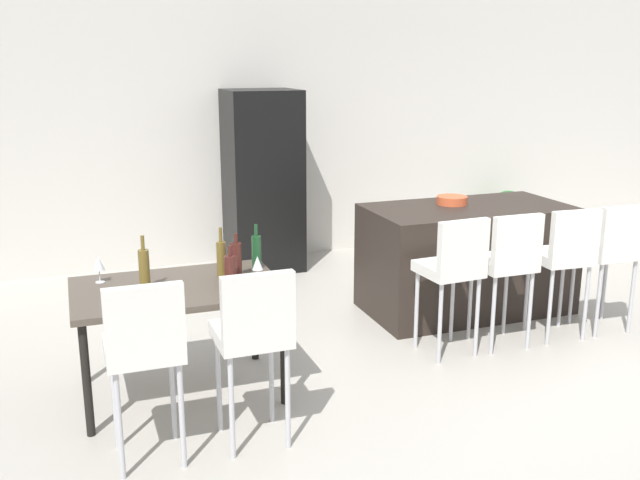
% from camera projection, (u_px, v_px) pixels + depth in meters
% --- Properties ---
extents(ground_plane, '(10.00, 10.00, 0.00)m').
position_uv_depth(ground_plane, '(479.00, 340.00, 5.56)').
color(ground_plane, '#ADA89E').
extents(back_wall, '(10.00, 0.12, 2.90)m').
position_uv_depth(back_wall, '(342.00, 122.00, 7.89)').
color(back_wall, beige).
rests_on(back_wall, ground_plane).
extents(kitchen_island, '(1.72, 0.91, 0.92)m').
position_uv_depth(kitchen_island, '(466.00, 258.00, 6.14)').
color(kitchen_island, black).
rests_on(kitchen_island, ground_plane).
extents(bar_chair_left, '(0.43, 0.43, 1.05)m').
position_uv_depth(bar_chair_left, '(454.00, 265.00, 5.11)').
color(bar_chair_left, silver).
rests_on(bar_chair_left, ground_plane).
extents(bar_chair_middle, '(0.40, 0.40, 1.05)m').
position_uv_depth(bar_chair_middle, '(508.00, 259.00, 5.26)').
color(bar_chair_middle, silver).
rests_on(bar_chair_middle, ground_plane).
extents(bar_chair_right, '(0.42, 0.42, 1.05)m').
position_uv_depth(bar_chair_right, '(565.00, 253.00, 5.43)').
color(bar_chair_right, silver).
rests_on(bar_chair_right, ground_plane).
extents(bar_chair_far, '(0.41, 0.41, 1.05)m').
position_uv_depth(bar_chair_far, '(612.00, 247.00, 5.58)').
color(bar_chair_far, silver).
rests_on(bar_chair_far, ground_plane).
extents(dining_table, '(1.31, 0.85, 0.74)m').
position_uv_depth(dining_table, '(178.00, 296.00, 4.52)').
color(dining_table, '#4C4238').
rests_on(dining_table, ground_plane).
extents(dining_chair_near, '(0.40, 0.40, 1.05)m').
position_uv_depth(dining_chair_near, '(144.00, 344.00, 3.70)').
color(dining_chair_near, silver).
rests_on(dining_chair_near, ground_plane).
extents(dining_chair_far, '(0.40, 0.40, 1.05)m').
position_uv_depth(dining_chair_far, '(254.00, 330.00, 3.89)').
color(dining_chair_far, silver).
rests_on(dining_chair_far, ground_plane).
extents(wine_bottle_corner, '(0.06, 0.06, 0.33)m').
position_uv_depth(wine_bottle_corner, '(221.00, 258.00, 4.66)').
color(wine_bottle_corner, brown).
rests_on(wine_bottle_corner, dining_table).
extents(wine_bottle_end, '(0.08, 0.08, 0.27)m').
position_uv_depth(wine_bottle_end, '(230.00, 271.00, 4.46)').
color(wine_bottle_end, '#471E19').
rests_on(wine_bottle_end, dining_table).
extents(wine_bottle_right, '(0.06, 0.06, 0.31)m').
position_uv_depth(wine_bottle_right, '(256.00, 252.00, 4.84)').
color(wine_bottle_right, '#194723').
rests_on(wine_bottle_right, dining_table).
extents(wine_bottle_inner, '(0.07, 0.07, 0.35)m').
position_uv_depth(wine_bottle_inner, '(144.00, 269.00, 4.39)').
color(wine_bottle_inner, brown).
rests_on(wine_bottle_inner, dining_table).
extents(wine_bottle_near, '(0.07, 0.07, 0.30)m').
position_uv_depth(wine_bottle_near, '(237.00, 260.00, 4.62)').
color(wine_bottle_near, '#471E19').
rests_on(wine_bottle_near, dining_table).
extents(wine_glass_left, '(0.07, 0.07, 0.17)m').
position_uv_depth(wine_glass_left, '(99.00, 264.00, 4.54)').
color(wine_glass_left, silver).
rests_on(wine_glass_left, dining_table).
extents(wine_glass_middle, '(0.07, 0.07, 0.17)m').
position_uv_depth(wine_glass_middle, '(257.00, 264.00, 4.55)').
color(wine_glass_middle, silver).
rests_on(wine_glass_middle, dining_table).
extents(refrigerator, '(0.72, 0.68, 1.84)m').
position_uv_depth(refrigerator, '(263.00, 181.00, 7.28)').
color(refrigerator, black).
rests_on(refrigerator, ground_plane).
extents(fruit_bowl, '(0.26, 0.26, 0.07)m').
position_uv_depth(fruit_bowl, '(452.00, 200.00, 6.11)').
color(fruit_bowl, '#C6512D').
rests_on(fruit_bowl, kitchen_island).
extents(potted_plant, '(0.43, 0.43, 0.63)m').
position_uv_depth(potted_plant, '(508.00, 212.00, 8.38)').
color(potted_plant, beige).
rests_on(potted_plant, ground_plane).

